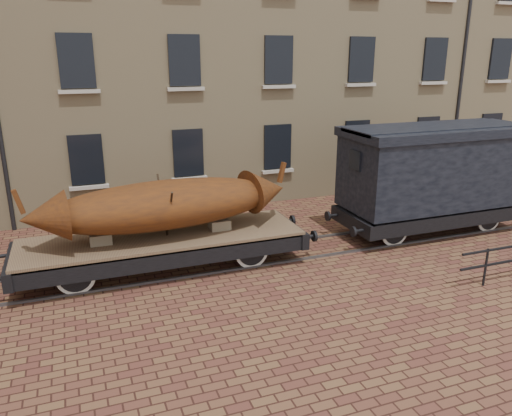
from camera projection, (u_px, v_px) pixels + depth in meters
name	position (u px, v px, depth m)	size (l,w,h in m)	color
ground	(310.00, 248.00, 15.05)	(90.00, 90.00, 0.00)	#512A21
warehouse_cream	(276.00, 22.00, 22.91)	(40.00, 10.19, 14.00)	tan
rail_track	(310.00, 247.00, 15.04)	(30.00, 1.52, 0.06)	#59595E
flatcar_wagon	(163.00, 243.00, 13.34)	(8.36, 2.27, 1.26)	brown
iron_boat	(166.00, 204.00, 13.07)	(7.13, 2.47, 1.69)	#602D0E
goods_van	(434.00, 167.00, 15.84)	(6.73, 2.45, 3.48)	black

